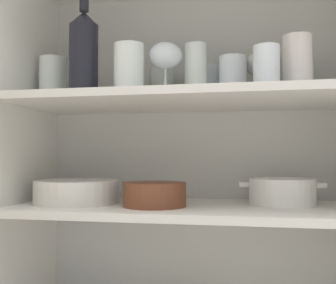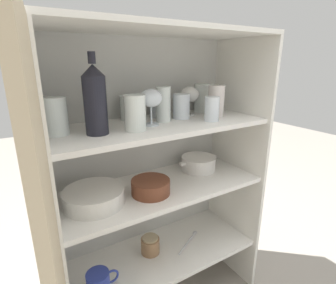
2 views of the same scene
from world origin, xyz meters
name	(u,v)px [view 1 (image 1 of 2)]	position (x,y,z in m)	size (l,w,h in m)	color
cupboard_back_panel	(193,199)	(0.00, 0.37, 0.64)	(0.93, 0.02, 1.27)	silver
cupboard_side_left	(25,203)	(-0.46, 0.18, 0.64)	(0.02, 0.39, 1.27)	white
shelf_board_middle	(184,209)	(0.00, 0.18, 0.63)	(0.90, 0.36, 0.02)	white
shelf_board_upper	(184,101)	(0.00, 0.18, 0.92)	(0.90, 0.36, 0.02)	white
tumbler_glass_0	(209,84)	(0.06, 0.29, 0.98)	(0.08, 0.08, 0.10)	white
tumbler_glass_1	(162,86)	(-0.08, 0.30, 0.98)	(0.07, 0.07, 0.11)	white
tumbler_glass_2	(233,77)	(0.13, 0.21, 0.98)	(0.07, 0.07, 0.11)	white
tumbler_glass_3	(53,80)	(-0.39, 0.21, 0.99)	(0.08, 0.08, 0.13)	white
tumbler_glass_4	(267,68)	(0.21, 0.10, 0.98)	(0.06, 0.06, 0.10)	white
tumbler_glass_5	(196,71)	(0.03, 0.20, 1.00)	(0.06, 0.06, 0.15)	white
tumbler_glass_6	(129,70)	(-0.14, 0.12, 0.99)	(0.08, 0.08, 0.13)	white
tumbler_glass_7	(297,64)	(0.29, 0.16, 1.00)	(0.07, 0.07, 0.14)	silver
tumbler_glass_8	(298,75)	(0.31, 0.29, 1.00)	(0.08, 0.08, 0.14)	white
wine_glass_0	(261,65)	(0.20, 0.26, 1.02)	(0.09, 0.09, 0.13)	white
wine_glass_1	(165,57)	(-0.05, 0.17, 1.03)	(0.09, 0.09, 0.14)	white
wine_bottle	(84,54)	(-0.27, 0.15, 1.05)	(0.08, 0.08, 0.28)	black
plate_stack_white	(77,191)	(-0.30, 0.18, 0.67)	(0.23, 0.23, 0.06)	silver
mixing_bowl_large	(154,193)	(-0.07, 0.14, 0.67)	(0.16, 0.16, 0.06)	brown
casserole_dish	(282,192)	(0.25, 0.24, 0.68)	(0.22, 0.17, 0.07)	white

